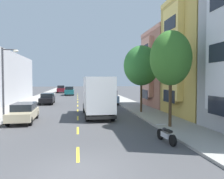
# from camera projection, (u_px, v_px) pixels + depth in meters

# --- Properties ---
(ground_plane) EXTENTS (160.00, 160.00, 0.00)m
(ground_plane) POSITION_uv_depth(u_px,v_px,m) (78.00, 100.00, 38.25)
(ground_plane) COLOR #424244
(sidewalk_left) EXTENTS (3.20, 120.00, 0.14)m
(sidewalk_left) POSITION_uv_depth(u_px,v_px,m) (31.00, 102.00, 35.23)
(sidewalk_left) COLOR #99968E
(sidewalk_left) RESTS_ON ground_plane
(sidewalk_right) EXTENTS (3.20, 120.00, 0.14)m
(sidewalk_right) POSITION_uv_depth(u_px,v_px,m) (122.00, 100.00, 37.32)
(sidewalk_right) COLOR #99968E
(sidewalk_right) RESTS_ON ground_plane
(lane_centerline_dashes) EXTENTS (0.14, 47.20, 0.01)m
(lane_centerline_dashes) POSITION_uv_depth(u_px,v_px,m) (78.00, 104.00, 32.82)
(lane_centerline_dashes) COLOR yellow
(lane_centerline_dashes) RESTS_ON ground_plane
(townhouse_third_terracotta) EXTENTS (11.78, 7.40, 9.55)m
(townhouse_third_terracotta) POSITION_uv_depth(u_px,v_px,m) (191.00, 71.00, 29.03)
(townhouse_third_terracotta) COLOR #B27560
(townhouse_third_terracotta) RESTS_ON ground_plane
(street_tree_nearest) EXTENTS (2.87, 2.87, 6.67)m
(street_tree_nearest) POSITION_uv_depth(u_px,v_px,m) (171.00, 58.00, 15.96)
(street_tree_nearest) COLOR #47331E
(street_tree_nearest) RESTS_ON sidewalk_right
(street_tree_second) EXTENTS (3.58, 3.58, 6.73)m
(street_tree_second) POSITION_uv_depth(u_px,v_px,m) (141.00, 66.00, 23.29)
(street_tree_second) COLOR #47331E
(street_tree_second) RESTS_ON sidewalk_right
(street_lamp) EXTENTS (1.35, 0.28, 5.91)m
(street_lamp) POSITION_uv_depth(u_px,v_px,m) (5.00, 77.00, 19.04)
(street_lamp) COLOR #38383D
(street_lamp) RESTS_ON sidewalk_left
(delivery_box_truck) EXTENTS (2.50, 7.08, 3.66)m
(delivery_box_truck) POSITION_uv_depth(u_px,v_px,m) (98.00, 95.00, 21.10)
(delivery_box_truck) COLOR white
(delivery_box_truck) RESTS_ON ground_plane
(parked_suv_sky) EXTENTS (2.00, 4.82, 1.93)m
(parked_suv_sky) POSITION_uv_depth(u_px,v_px,m) (110.00, 97.00, 32.42)
(parked_suv_sky) COLOR #7A9EC6
(parked_suv_sky) RESTS_ON ground_plane
(parked_suv_burgundy) EXTENTS (2.04, 4.83, 1.93)m
(parked_suv_burgundy) POSITION_uv_depth(u_px,v_px,m) (61.00, 89.00, 60.23)
(parked_suv_burgundy) COLOR maroon
(parked_suv_burgundy) RESTS_ON ground_plane
(parked_suv_white) EXTENTS (2.05, 4.84, 1.93)m
(parked_suv_white) POSITION_uv_depth(u_px,v_px,m) (95.00, 89.00, 57.21)
(parked_suv_white) COLOR silver
(parked_suv_white) RESTS_ON ground_plane
(parked_wagon_champagne) EXTENTS (1.95, 4.75, 1.50)m
(parked_wagon_champagne) POSITION_uv_depth(u_px,v_px,m) (24.00, 112.00, 18.67)
(parked_wagon_champagne) COLOR tan
(parked_wagon_champagne) RESTS_ON ground_plane
(parked_wagon_black) EXTENTS (1.93, 4.74, 1.50)m
(parked_wagon_black) POSITION_uv_depth(u_px,v_px,m) (47.00, 98.00, 32.56)
(parked_wagon_black) COLOR black
(parked_wagon_black) RESTS_ON ground_plane
(moving_teal_sedan) EXTENTS (1.95, 4.80, 1.93)m
(moving_teal_sedan) POSITION_uv_depth(u_px,v_px,m) (69.00, 91.00, 50.79)
(moving_teal_sedan) COLOR #195B60
(moving_teal_sedan) RESTS_ON ground_plane
(parked_motorcycle) EXTENTS (0.62, 2.05, 0.90)m
(parked_motorcycle) POSITION_uv_depth(u_px,v_px,m) (166.00, 135.00, 12.51)
(parked_motorcycle) COLOR black
(parked_motorcycle) RESTS_ON ground_plane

